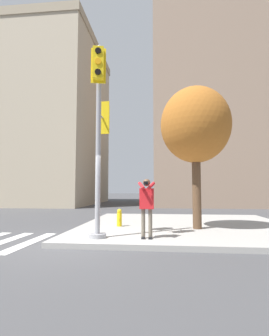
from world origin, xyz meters
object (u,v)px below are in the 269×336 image
object	(u,v)px
traffic_signal_pole	(100,123)
fire_hydrant	(119,218)
street_tree	(195,126)
person_photographer	(147,202)

from	to	relation	value
traffic_signal_pole	fire_hydrant	size ratio (longest dim) A/B	8.89
street_tree	fire_hydrant	distance (m)	4.35
traffic_signal_pole	fire_hydrant	world-z (taller)	traffic_signal_pole
street_tree	traffic_signal_pole	bearing A→B (deg)	-146.29
person_photographer	traffic_signal_pole	bearing A→B (deg)	-177.45
traffic_signal_pole	street_tree	world-z (taller)	traffic_signal_pole
fire_hydrant	person_photographer	bearing A→B (deg)	-62.97
traffic_signal_pole	person_photographer	size ratio (longest dim) A/B	3.41
traffic_signal_pole	person_photographer	distance (m)	2.67
traffic_signal_pole	street_tree	bearing A→B (deg)	33.71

